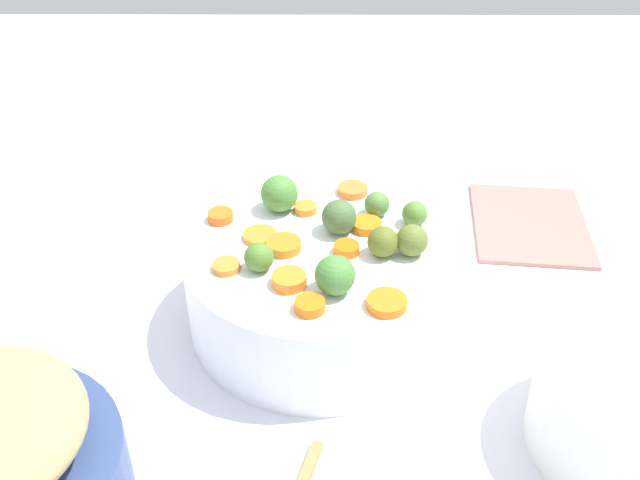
% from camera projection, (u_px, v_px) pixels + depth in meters
% --- Properties ---
extents(tabletop, '(2.40, 2.40, 0.02)m').
position_uv_depth(tabletop, '(333.00, 350.00, 0.81)').
color(tabletop, white).
rests_on(tabletop, ground).
extents(serving_bowl_carrots, '(0.30, 0.30, 0.10)m').
position_uv_depth(serving_bowl_carrots, '(320.00, 285.00, 0.81)').
color(serving_bowl_carrots, white).
rests_on(serving_bowl_carrots, tabletop).
extents(carrot_slice_0, '(0.03, 0.03, 0.01)m').
position_uv_depth(carrot_slice_0, '(221.00, 216.00, 0.82)').
color(carrot_slice_0, orange).
rests_on(carrot_slice_0, serving_bowl_carrots).
extents(carrot_slice_1, '(0.04, 0.04, 0.01)m').
position_uv_depth(carrot_slice_1, '(284.00, 245.00, 0.78)').
color(carrot_slice_1, orange).
rests_on(carrot_slice_1, serving_bowl_carrots).
extents(carrot_slice_2, '(0.04, 0.04, 0.01)m').
position_uv_depth(carrot_slice_2, '(367.00, 225.00, 0.81)').
color(carrot_slice_2, orange).
rests_on(carrot_slice_2, serving_bowl_carrots).
extents(carrot_slice_3, '(0.04, 0.04, 0.01)m').
position_uv_depth(carrot_slice_3, '(227.00, 264.00, 0.75)').
color(carrot_slice_3, orange).
rests_on(carrot_slice_3, serving_bowl_carrots).
extents(carrot_slice_4, '(0.04, 0.04, 0.01)m').
position_uv_depth(carrot_slice_4, '(289.00, 280.00, 0.72)').
color(carrot_slice_4, orange).
rests_on(carrot_slice_4, serving_bowl_carrots).
extents(carrot_slice_5, '(0.04, 0.04, 0.01)m').
position_uv_depth(carrot_slice_5, '(310.00, 305.00, 0.69)').
color(carrot_slice_5, orange).
rests_on(carrot_slice_5, serving_bowl_carrots).
extents(carrot_slice_6, '(0.04, 0.04, 0.01)m').
position_uv_depth(carrot_slice_6, '(306.00, 208.00, 0.84)').
color(carrot_slice_6, orange).
rests_on(carrot_slice_6, serving_bowl_carrots).
extents(carrot_slice_7, '(0.06, 0.06, 0.01)m').
position_uv_depth(carrot_slice_7, '(387.00, 303.00, 0.70)').
color(carrot_slice_7, orange).
rests_on(carrot_slice_7, serving_bowl_carrots).
extents(carrot_slice_8, '(0.04, 0.04, 0.01)m').
position_uv_depth(carrot_slice_8, '(347.00, 249.00, 0.77)').
color(carrot_slice_8, orange).
rests_on(carrot_slice_8, serving_bowl_carrots).
extents(carrot_slice_9, '(0.05, 0.05, 0.01)m').
position_uv_depth(carrot_slice_9, '(353.00, 190.00, 0.87)').
color(carrot_slice_9, orange).
rests_on(carrot_slice_9, serving_bowl_carrots).
extents(carrot_slice_10, '(0.05, 0.05, 0.01)m').
position_uv_depth(carrot_slice_10, '(260.00, 236.00, 0.79)').
color(carrot_slice_10, orange).
rests_on(carrot_slice_10, serving_bowl_carrots).
extents(brussels_sprout_0, '(0.03, 0.03, 0.03)m').
position_uv_depth(brussels_sprout_0, '(415.00, 214.00, 0.81)').
color(brussels_sprout_0, '#588234').
rests_on(brussels_sprout_0, serving_bowl_carrots).
extents(brussels_sprout_1, '(0.03, 0.03, 0.03)m').
position_uv_depth(brussels_sprout_1, '(383.00, 242.00, 0.76)').
color(brussels_sprout_1, '#606D26').
rests_on(brussels_sprout_1, serving_bowl_carrots).
extents(brussels_sprout_2, '(0.03, 0.03, 0.03)m').
position_uv_depth(brussels_sprout_2, '(412.00, 240.00, 0.76)').
color(brussels_sprout_2, olive).
rests_on(brussels_sprout_2, serving_bowl_carrots).
extents(brussels_sprout_3, '(0.04, 0.04, 0.04)m').
position_uv_depth(brussels_sprout_3, '(337.00, 275.00, 0.71)').
color(brussels_sprout_3, '#4A883C').
rests_on(brussels_sprout_3, serving_bowl_carrots).
extents(brussels_sprout_4, '(0.04, 0.04, 0.04)m').
position_uv_depth(brussels_sprout_4, '(339.00, 217.00, 0.80)').
color(brussels_sprout_4, '#4A6B3C').
rests_on(brussels_sprout_4, serving_bowl_carrots).
extents(brussels_sprout_5, '(0.03, 0.03, 0.03)m').
position_uv_depth(brussels_sprout_5, '(259.00, 260.00, 0.74)').
color(brussels_sprout_5, '#51802F').
rests_on(brussels_sprout_5, serving_bowl_carrots).
extents(brussels_sprout_6, '(0.03, 0.03, 0.03)m').
position_uv_depth(brussels_sprout_6, '(377.00, 204.00, 0.83)').
color(brussels_sprout_6, '#56843F').
rests_on(brussels_sprout_6, serving_bowl_carrots).
extents(brussels_sprout_7, '(0.04, 0.04, 0.04)m').
position_uv_depth(brussels_sprout_7, '(279.00, 194.00, 0.83)').
color(brussels_sprout_7, '#4D8939').
rests_on(brussels_sprout_7, serving_bowl_carrots).
extents(dish_towel, '(0.21, 0.17, 0.01)m').
position_uv_depth(dish_towel, '(530.00, 224.00, 1.00)').
color(dish_towel, '#B0766A').
rests_on(dish_towel, tabletop).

